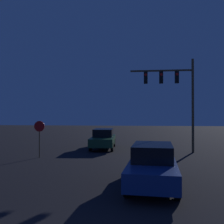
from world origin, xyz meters
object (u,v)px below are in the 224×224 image
(car_far, at_px, (103,138))
(stop_sign, at_px, (39,132))
(car_near, at_px, (153,164))
(traffic_signal_mast, at_px, (175,89))

(car_far, relative_size, stop_sign, 2.02)
(car_far, bearing_deg, car_near, 105.82)
(car_near, bearing_deg, traffic_signal_mast, -99.24)
(car_far, height_order, stop_sign, stop_sign)
(car_near, height_order, car_far, same)
(traffic_signal_mast, relative_size, stop_sign, 2.91)
(traffic_signal_mast, bearing_deg, car_near, -103.26)
(car_near, bearing_deg, car_far, -67.31)
(traffic_signal_mast, bearing_deg, car_far, 165.97)
(car_near, xyz_separation_m, traffic_signal_mast, (2.12, 8.99, 3.89))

